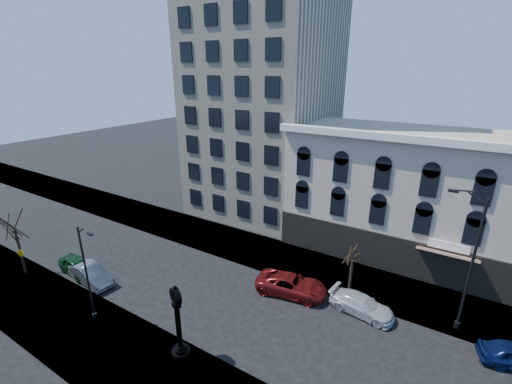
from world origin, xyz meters
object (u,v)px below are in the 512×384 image
Objects in this scene: car_near_a at (78,266)px; street_lamp_near at (85,249)px; warning_sign at (22,257)px; street_clock at (178,325)px; car_near_b at (91,274)px.

street_lamp_near is at bearing -107.31° from car_near_a.
street_lamp_near reaches higher than car_near_a.
car_near_a is at bearing 16.09° from warning_sign.
street_lamp_near is at bearing -150.14° from street_clock.
street_clock reaches higher than car_near_b.
car_near_b is at bearing 159.56° from street_lamp_near.
warning_sign reaches higher than car_near_a.
car_near_a is at bearing 89.89° from car_near_b.
warning_sign is at bearing 130.95° from car_near_a.
car_near_a is 2.31m from car_near_b.
car_near_a is (-14.41, 2.18, -1.71)m from street_clock.
street_lamp_near is 11.62m from warning_sign.
car_near_b is at bearing 2.68° from warning_sign.
street_clock is 14.67m from car_near_a.
street_lamp_near is at bearing -114.88° from car_near_b.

